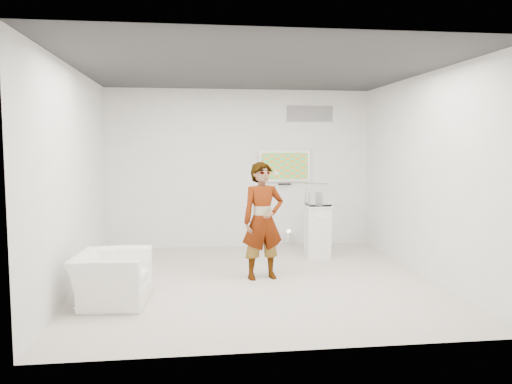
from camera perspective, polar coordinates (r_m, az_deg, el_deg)
room at (r=7.07m, az=0.10°, el=1.74°), size 5.01×5.01×3.00m
tv at (r=9.62m, az=3.26°, el=2.99°), size 1.00×0.08×0.60m
logo_decal at (r=9.77m, az=6.17°, el=8.88°), size 0.90×0.02×0.30m
person at (r=7.26m, az=0.78°, el=-3.31°), size 0.69×0.52×1.71m
armchair at (r=6.49m, az=-16.15°, el=-9.43°), size 0.92×1.04×0.63m
pedestal at (r=8.76m, az=7.06°, el=-4.49°), size 0.45×0.45×0.91m
floor_uplight at (r=9.69m, az=3.76°, el=-5.31°), size 0.20×0.20×0.31m
vitrine at (r=8.67m, az=7.11°, el=-0.30°), size 0.39×0.39×0.38m
console at (r=8.68m, az=7.10°, el=-0.75°), size 0.11×0.18×0.24m
wii_remote at (r=7.41m, az=2.24°, el=2.17°), size 0.05×0.14×0.04m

